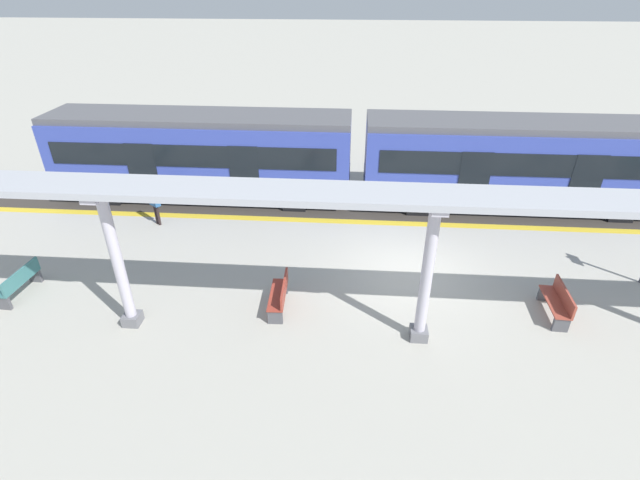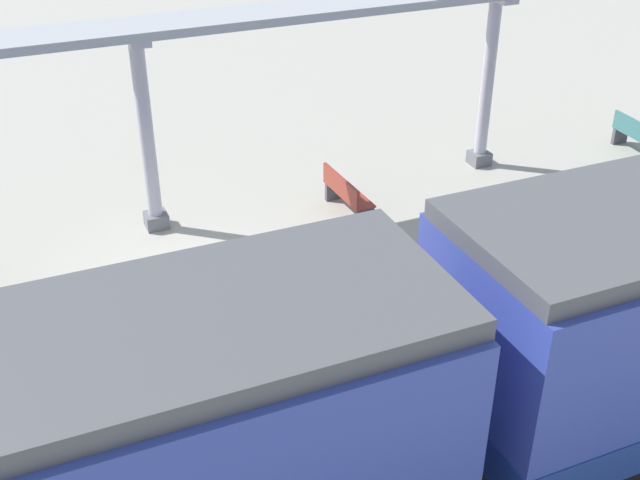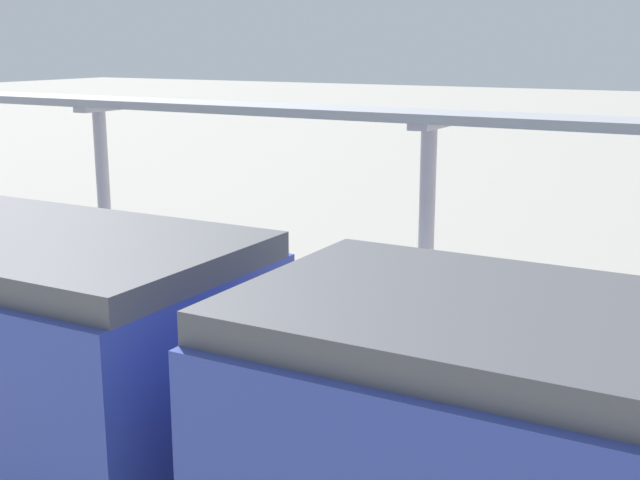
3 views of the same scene
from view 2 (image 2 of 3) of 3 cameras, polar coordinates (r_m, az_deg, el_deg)
The scene contains 7 objects.
ground_plane at distance 13.89m, azimuth -8.77°, elevation -4.67°, with size 176.00×176.00×0.00m, color #A7A499.
tactile_edge_strip at distance 11.43m, azimuth -4.23°, elevation -13.37°, with size 0.36×38.54×0.01m, color gold.
canopy_pillar_second at distance 18.37m, azimuth 11.79°, elevation 10.91°, with size 1.10×0.44×3.90m.
canopy_pillar_third at distance 15.56m, azimuth -12.21°, elevation 7.29°, with size 1.10×0.44×3.90m.
canopy_beam at distance 14.94m, azimuth -12.55°, elevation 14.46°, with size 1.20×30.85×0.16m, color #A8AAB2.
bench_mid_platform at distance 20.49m, azimuth 21.63°, elevation 6.83°, with size 1.52×0.51×0.86m.
bench_far_end at distance 16.39m, azimuth 1.85°, elevation 3.29°, with size 1.52×0.50×0.86m.
Camera 2 is at (-11.17, 2.50, 7.88)m, focal length 45.09 mm.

